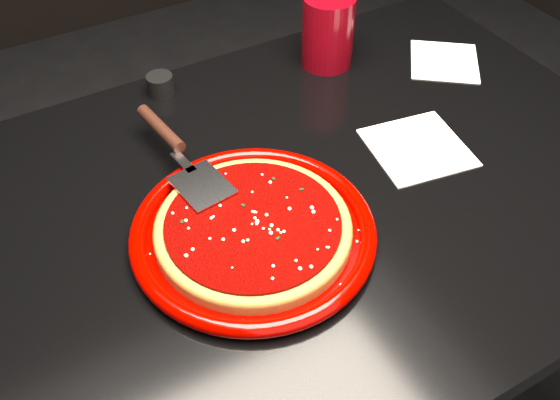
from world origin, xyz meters
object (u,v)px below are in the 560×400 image
at_px(plate, 253,232).
at_px(pizza_server, 181,153).
at_px(table, 286,333).
at_px(cup, 328,31).
at_px(ramekin, 160,85).

bearing_deg(plate, pizza_server, 100.49).
distance_m(table, cup, 0.58).
xyz_separation_m(table, plate, (-0.09, -0.05, 0.39)).
relative_size(pizza_server, cup, 2.20).
bearing_deg(table, pizza_server, 133.82).
bearing_deg(table, plate, -149.79).
height_order(cup, ramekin, cup).
xyz_separation_m(table, cup, (0.24, 0.28, 0.44)).
xyz_separation_m(plate, pizza_server, (-0.03, 0.17, 0.03)).
xyz_separation_m(pizza_server, ramekin, (0.05, 0.22, -0.02)).
relative_size(cup, ramekin, 2.85).
distance_m(table, pizza_server, 0.45).
bearing_deg(ramekin, pizza_server, -103.17).
relative_size(table, plate, 3.48).
distance_m(plate, pizza_server, 0.18).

